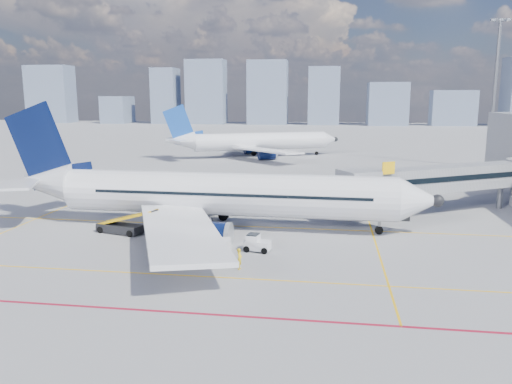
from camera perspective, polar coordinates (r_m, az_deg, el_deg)
ground at (r=41.52m, az=-5.73°, el=-6.62°), size 420.00×420.00×0.00m
apron_markings at (r=38.08m, az=-8.01°, el=-8.30°), size 90.00×35.12×0.01m
jet_bridge at (r=57.63m, az=22.02°, el=1.39°), size 23.55×15.78×6.30m
floodlight_mast_ne at (r=97.56m, az=25.61°, el=10.49°), size 3.20×0.61×25.45m
distant_skyline at (r=229.08m, az=3.94°, el=10.77°), size 254.03×15.87×28.99m
main_aircraft at (r=48.05m, az=-5.42°, el=-0.25°), size 42.53×37.05×12.39m
second_aircraft at (r=103.75m, az=-0.27°, el=5.76°), size 35.33×29.82×11.00m
baggage_tug at (r=40.85m, az=0.02°, el=-5.85°), size 2.25×1.58×1.44m
cargo_dolly at (r=38.56m, az=-5.05°, el=-6.55°), size 3.34×2.17×1.69m
belt_loader at (r=47.74m, az=-15.14°, el=-3.80°), size 6.38×3.01×2.57m
ramp_worker at (r=36.73m, az=-1.90°, el=-7.63°), size 0.41×0.60×1.57m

